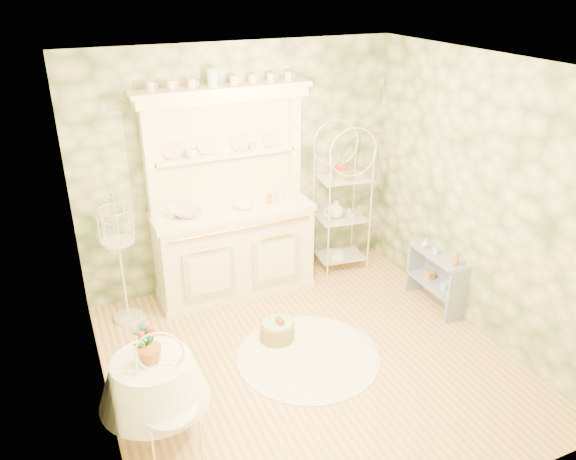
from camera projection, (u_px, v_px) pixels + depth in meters
name	position (u px, v px, depth m)	size (l,w,h in m)	color
floor	(310.00, 361.00, 5.28)	(3.60, 3.60, 0.00)	tan
ceiling	(315.00, 66.00, 4.14)	(3.60, 3.60, 0.00)	white
wall_left	(88.00, 274.00, 4.04)	(3.60, 3.60, 0.00)	beige
wall_right	(481.00, 199.00, 5.37)	(3.60, 3.60, 0.00)	beige
wall_back	(240.00, 168.00, 6.20)	(3.60, 3.60, 0.00)	beige
wall_front	(451.00, 352.00, 3.22)	(3.60, 3.60, 0.00)	beige
kitchen_dresser	(232.00, 197.00, 5.98)	(1.87, 0.61, 2.29)	white
bakers_rack	(342.00, 193.00, 6.57)	(0.60, 0.43, 1.93)	white
side_shelf	(436.00, 279.00, 6.04)	(0.28, 0.75, 0.64)	#8795BA
round_table	(156.00, 402.00, 4.32)	(0.58, 0.58, 0.63)	white
cafe_chair	(170.00, 410.00, 4.05)	(0.42, 0.42, 0.92)	white
birdcage_stand	(121.00, 263.00, 5.64)	(0.32, 0.32, 1.34)	white
floor_basket	(277.00, 329.00, 5.54)	(0.38, 0.38, 0.25)	#9F864D
lace_rug	(308.00, 356.00, 5.33)	(1.36, 1.36, 0.01)	white
bowl_floral	(188.00, 215.00, 5.85)	(0.28, 0.28, 0.07)	white
bowl_white	(244.00, 208.00, 6.04)	(0.21, 0.21, 0.07)	white
cup_left	(192.00, 155.00, 5.78)	(0.12, 0.12, 0.10)	white
cup_right	(253.00, 147.00, 6.03)	(0.09, 0.09, 0.09)	white
potted_geranium	(145.00, 344.00, 4.11)	(0.16, 0.11, 0.31)	#3F7238
bottle_amber	(456.00, 259.00, 5.68)	(0.07, 0.07, 0.18)	#AD792C
bottle_blue	(436.00, 251.00, 5.92)	(0.05, 0.05, 0.10)	#9ABADB
bottle_glass	(425.00, 244.00, 6.06)	(0.08, 0.08, 0.10)	silver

